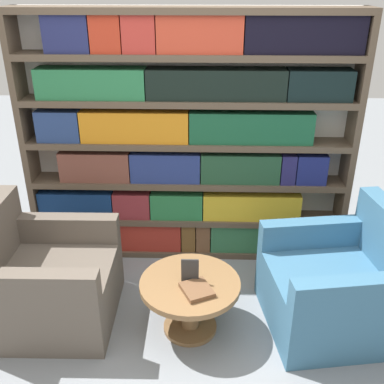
# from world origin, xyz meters

# --- Properties ---
(ground_plane) EXTENTS (14.00, 14.00, 0.00)m
(ground_plane) POSITION_xyz_m (0.00, 0.00, 0.00)
(ground_plane) COLOR gray
(bookshelf) EXTENTS (2.66, 0.30, 2.05)m
(bookshelf) POSITION_xyz_m (0.01, 1.33, 1.02)
(bookshelf) COLOR silver
(bookshelf) RESTS_ON ground_plane
(armchair_left) EXTENTS (0.88, 0.83, 0.86)m
(armchair_left) POSITION_xyz_m (-0.97, 0.41, 0.30)
(armchair_left) COLOR brown
(armchair_left) RESTS_ON ground_plane
(armchair_right) EXTENTS (0.99, 0.95, 0.86)m
(armchair_right) POSITION_xyz_m (1.08, 0.41, 0.30)
(armchair_right) COLOR #386684
(armchair_right) RESTS_ON ground_plane
(coffee_table) EXTENTS (0.68, 0.68, 0.40)m
(coffee_table) POSITION_xyz_m (0.05, 0.31, 0.29)
(coffee_table) COLOR brown
(coffee_table) RESTS_ON ground_plane
(table_sign) EXTENTS (0.12, 0.06, 0.18)m
(table_sign) POSITION_xyz_m (0.05, 0.31, 0.48)
(table_sign) COLOR black
(table_sign) RESTS_ON coffee_table
(stray_book) EXTENTS (0.25, 0.26, 0.03)m
(stray_book) POSITION_xyz_m (0.10, 0.21, 0.42)
(stray_book) COLOR brown
(stray_book) RESTS_ON coffee_table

